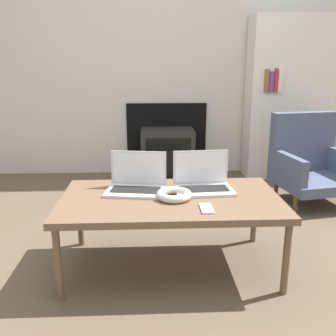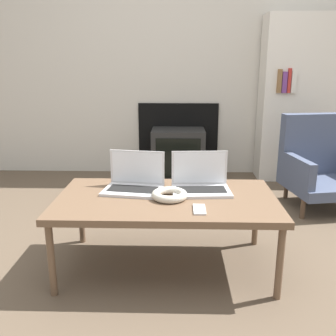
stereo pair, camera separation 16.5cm
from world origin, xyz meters
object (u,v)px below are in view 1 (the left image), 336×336
(laptop_left, at_px, (137,183))
(headphones, at_px, (174,195))
(tv, at_px, (167,154))
(laptop_right, at_px, (203,182))
(armchair, at_px, (309,161))
(phone, at_px, (207,208))

(laptop_left, bearing_deg, headphones, -26.77)
(headphones, xyz_separation_m, tv, (0.04, 1.75, -0.19))
(laptop_right, distance_m, armchair, 1.37)
(headphones, relative_size, armchair, 0.26)
(headphones, bearing_deg, tv, 88.55)
(phone, xyz_separation_m, armchair, (1.04, 1.21, -0.09))
(laptop_left, relative_size, armchair, 0.48)
(phone, bearing_deg, armchair, 49.49)
(headphones, xyz_separation_m, armchair, (1.19, 1.05, -0.10))
(laptop_right, xyz_separation_m, headphones, (-0.17, -0.14, -0.03))
(laptop_left, distance_m, headphones, 0.25)
(headphones, height_order, tv, tv)
(phone, relative_size, tv, 0.25)
(laptop_left, height_order, armchair, armchair)
(laptop_right, height_order, headphones, laptop_right)
(headphones, distance_m, tv, 1.76)
(laptop_right, relative_size, tv, 0.65)
(laptop_right, bearing_deg, tv, 90.95)
(laptop_right, bearing_deg, headphones, -143.95)
(laptop_right, height_order, armchair, armchair)
(armchair, bearing_deg, laptop_left, -156.98)
(laptop_left, distance_m, armchair, 1.67)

